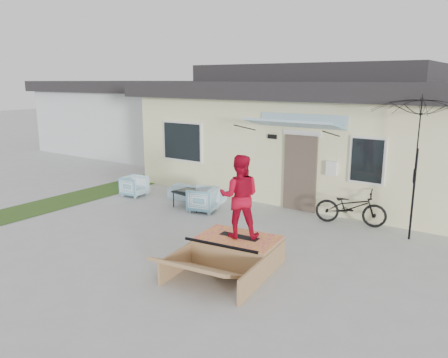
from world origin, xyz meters
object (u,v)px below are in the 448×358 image
Objects in this scene: skate_ramp at (238,250)px; armchair_left at (134,185)px; armchair_right at (203,198)px; patio_umbrella at (416,164)px; skateboard at (239,236)px; coffee_table at (194,199)px; bicycle at (351,203)px; skater at (240,195)px; loveseat at (197,189)px.

armchair_left is at bearing 149.17° from skate_ramp.
armchair_left is 2.77m from armchair_right.
armchair_right is 5.47m from patio_umbrella.
skateboard is at bearing 34.98° from armchair_right.
patio_umbrella is at bearing -88.34° from armchair_left.
coffee_table is at bearing -128.96° from armchair_right.
armchair_left is 6.60m from bicycle.
bicycle is 3.69m from skateboard.
skater is at bearing 90.00° from skate_ramp.
skate_ramp is 0.29m from skateboard.
armchair_right is 3.57m from skateboard.
skater is at bearing 151.24° from bicycle.
coffee_table is at bearing -91.01° from armchair_left.
bicycle is 0.64× the size of patio_umbrella.
loveseat is at bearing -178.55° from patio_umbrella.
bicycle is at bearing 170.40° from patio_umbrella.
armchair_left is at bearing -176.44° from coffee_table.
skater is at bearing 131.52° from loveseat.
armchair_left reaches higher than coffee_table.
patio_umbrella reaches higher than coffee_table.
skateboard is at bearing -38.77° from coffee_table.
skate_ramp is at bearing -39.28° from coffee_table.
armchair_left reaches higher than skateboard.
skateboard is (5.47, -2.42, 0.20)m from armchair_left.
loveseat is at bearing -147.39° from armchair_right.
armchair_right is 3.71m from skater.
patio_umbrella is 4.31m from skateboard.
bicycle reaches higher than armchair_left.
bicycle is at bearing 178.02° from loveseat.
loveseat is 2.31× the size of armchair_right.
skate_ramp is 1.27× the size of skater.
bicycle reaches higher than skateboard.
skateboard reaches higher than skate_ramp.
skate_ramp is at bearing 68.43° from skater.
armchair_left is 8.14m from patio_umbrella.
armchair_left is 0.93× the size of armchair_right.
bicycle is 3.75m from skate_ramp.
armchair_left is at bearing 87.28° from bicycle.
coffee_table is at bearing 90.53° from bicycle.
bicycle reaches higher than coffee_table.
skate_ramp is (3.20, -2.62, 0.03)m from coffee_table.
skater reaches higher than skateboard.
skater is (-0.01, 0.05, 1.13)m from skate_ramp.
loveseat is 1.05× the size of skater.
armchair_right reaches higher than skateboard.
bicycle is at bearing 69.95° from skateboard.
patio_umbrella reaches higher than bicycle.
armchair_left reaches higher than loveseat.
armchair_right is at bearing -169.54° from patio_umbrella.
armchair_left is at bearing -173.77° from patio_umbrella.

